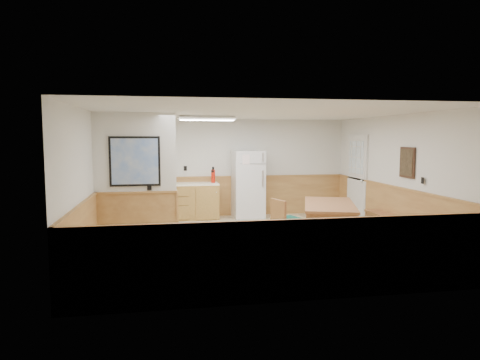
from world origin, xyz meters
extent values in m
plane|color=beige|center=(0.00, 0.00, 0.00)|extent=(6.00, 6.00, 0.00)
cube|color=silver|center=(0.00, 0.00, 2.50)|extent=(6.00, 6.00, 0.02)
cube|color=silver|center=(0.00, 3.00, 1.25)|extent=(6.00, 0.02, 2.50)
cube|color=silver|center=(3.00, 0.00, 1.25)|extent=(0.02, 6.00, 2.50)
cube|color=silver|center=(-3.00, 0.00, 1.25)|extent=(0.02, 6.00, 2.50)
cube|color=tan|center=(0.00, 2.98, 0.50)|extent=(6.00, 0.04, 1.00)
cube|color=tan|center=(2.98, 0.00, 0.50)|extent=(0.04, 6.00, 1.00)
cube|color=tan|center=(-2.98, 0.00, 0.50)|extent=(0.04, 6.00, 1.00)
cube|color=silver|center=(-2.25, 0.20, 1.75)|extent=(1.50, 0.15, 1.50)
cube|color=tan|center=(-2.25, 0.20, 0.50)|extent=(1.50, 0.17, 1.00)
cube|color=black|center=(-2.25, 0.10, 1.60)|extent=(0.92, 0.03, 0.92)
cube|color=silver|center=(-2.25, 0.09, 1.60)|extent=(0.84, 0.01, 0.84)
cube|color=#AB7E3D|center=(-1.10, 2.68, 0.43)|extent=(1.40, 0.60, 0.86)
cube|color=#AB7E3D|center=(-2.57, 2.68, 0.43)|extent=(0.06, 0.60, 0.86)
cube|color=#AB7E3D|center=(-1.83, 2.68, 0.43)|extent=(0.06, 0.60, 0.86)
cube|color=white|center=(-1.50, 2.68, 0.88)|extent=(2.20, 0.60, 0.04)
cube|color=white|center=(-1.50, 2.98, 0.95)|extent=(2.20, 0.02, 0.10)
cube|color=silver|center=(2.97, 1.90, 1.02)|extent=(0.05, 1.02, 2.15)
cube|color=silver|center=(2.96, 1.90, 1.02)|extent=(0.04, 0.90, 2.05)
cube|color=silver|center=(2.94, 1.90, 1.55)|extent=(0.02, 0.76, 0.80)
cube|color=silver|center=(-2.10, 2.98, 1.55)|extent=(0.80, 0.03, 1.00)
cube|color=white|center=(-2.10, 2.96, 1.55)|extent=(0.70, 0.01, 0.90)
cube|color=#372216|center=(2.97, -0.30, 1.55)|extent=(0.03, 0.50, 0.60)
cube|color=black|center=(2.95, -0.30, 1.55)|extent=(0.01, 0.42, 0.52)
cube|color=silver|center=(-0.80, 1.30, 2.45)|extent=(1.20, 0.30, 0.08)
cube|color=white|center=(-0.80, 1.30, 2.40)|extent=(1.15, 0.25, 0.01)
cube|color=silver|center=(0.36, 2.63, 0.85)|extent=(0.78, 0.73, 1.70)
cube|color=silver|center=(0.66, 2.27, 1.55)|extent=(0.03, 0.02, 0.22)
cube|color=silver|center=(0.66, 2.27, 1.02)|extent=(0.03, 0.02, 0.40)
cube|color=#9C5A39|center=(1.45, -0.12, 0.72)|extent=(1.50, 2.09, 0.05)
cube|color=#9C5A39|center=(1.45, -0.12, 0.65)|extent=(1.37, 1.96, 0.10)
cube|color=#9C5A39|center=(0.78, -0.83, 0.35)|extent=(0.09, 0.09, 0.70)
cube|color=#9C5A39|center=(1.34, 0.85, 0.35)|extent=(0.09, 0.09, 0.70)
cube|color=#9C5A39|center=(1.56, -1.09, 0.35)|extent=(0.09, 0.09, 0.70)
cube|color=#9C5A39|center=(2.13, 0.59, 0.35)|extent=(0.09, 0.09, 0.70)
cube|color=#9C5A39|center=(2.80, -0.06, 0.42)|extent=(0.41, 1.69, 0.05)
cube|color=#9C5A39|center=(2.80, -0.85, 0.20)|extent=(0.35, 0.07, 0.40)
cube|color=#9C5A39|center=(2.80, 0.74, 0.20)|extent=(0.35, 0.07, 0.40)
cube|color=#9C5A39|center=(0.63, -0.03, 0.42)|extent=(0.62, 0.62, 0.06)
cube|color=#0F4E3B|center=(0.63, -0.03, 0.47)|extent=(0.57, 0.57, 0.03)
cube|color=#9C5A39|center=(0.43, -0.10, 0.65)|extent=(0.20, 0.48, 0.40)
cube|color=#0F4E3B|center=(0.22, -0.17, 0.65)|extent=(0.15, 0.41, 0.34)
cube|color=#9C5A39|center=(0.49, -0.30, 0.20)|extent=(0.05, 0.05, 0.39)
cube|color=#9C5A39|center=(0.36, 0.10, 0.20)|extent=(0.05, 0.05, 0.39)
cube|color=#9C5A39|center=(0.90, -0.17, 0.20)|extent=(0.05, 0.05, 0.39)
cube|color=#9C5A39|center=(0.77, 0.24, 0.20)|extent=(0.05, 0.05, 0.39)
cylinder|color=red|center=(-0.52, 2.71, 1.06)|extent=(0.13, 0.13, 0.33)
cylinder|color=black|center=(-0.52, 2.71, 1.26)|extent=(0.05, 0.05, 0.07)
cylinder|color=#1A9440|center=(-2.30, 2.71, 1.01)|extent=(0.08, 0.08, 0.23)
camera|label=1|loc=(-1.69, -7.96, 2.05)|focal=32.00mm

